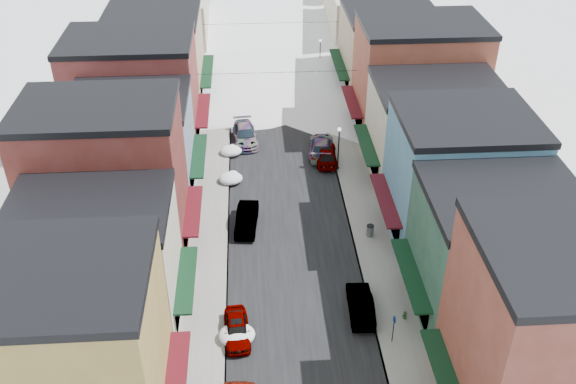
{
  "coord_description": "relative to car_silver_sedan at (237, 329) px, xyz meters",
  "views": [
    {
      "loc": [
        -2.88,
        -20.53,
        31.91
      ],
      "look_at": [
        0.0,
        23.6,
        2.56
      ],
      "focal_mm": 40.0,
      "sensor_mm": 36.0,
      "label": 1
    }
  ],
  "objects": [
    {
      "name": "car_lane_silver",
      "position": [
        2.58,
        49.54,
        -0.0
      ],
      "size": [
        1.83,
        4.17,
        1.4
      ],
      "primitive_type": "imported",
      "rotation": [
        0.0,
        0.0,
        -0.05
      ],
      "color": "gray",
      "rests_on": "ground"
    },
    {
      "name": "bldg_r_cream",
      "position": [
        17.99,
        19.87,
        3.81
      ],
      "size": [
        12.3,
        9.2,
        9.0
      ],
      "color": "#C0B99B",
      "rests_on": "ground"
    },
    {
      "name": "snow_pile_near",
      "position": [
        0.02,
        -0.25,
        -0.21
      ],
      "size": [
        2.44,
        2.7,
        1.03
      ],
      "color": "white",
      "rests_on": "ground"
    },
    {
      "name": "bldg_l_cream",
      "position": [
        -8.89,
        2.37,
        4.06
      ],
      "size": [
        11.3,
        8.2,
        9.5
      ],
      "color": "beige",
      "rests_on": "ground"
    },
    {
      "name": "bldg_r_brick_far",
      "position": [
        18.49,
        28.87,
        5.06
      ],
      "size": [
        13.3,
        9.2,
        11.5
      ],
      "color": "brown",
      "rests_on": "ground"
    },
    {
      "name": "streetlamp_near",
      "position": [
        9.5,
        20.88,
        2.19
      ],
      "size": [
        0.36,
        0.36,
        4.34
      ],
      "color": "black",
      "rests_on": "sidewalk_right"
    },
    {
      "name": "bldg_r_blue",
      "position": [
        17.49,
        10.87,
        4.56
      ],
      "size": [
        11.3,
        9.2,
        10.5
      ],
      "color": "teal",
      "rests_on": "ground"
    },
    {
      "name": "overhead_cables",
      "position": [
        4.3,
        37.37,
        5.5
      ],
      "size": [
        16.4,
        15.04,
        0.04
      ],
      "color": "black",
      "rests_on": "ground"
    },
    {
      "name": "bldg_r_tan",
      "position": [
        17.49,
        38.87,
        4.06
      ],
      "size": [
        11.3,
        11.2,
        9.5
      ],
      "color": "#947E61",
      "rests_on": "ground"
    },
    {
      "name": "car_lane_white",
      "position": [
        6.5,
        53.34,
        0.08
      ],
      "size": [
        3.12,
        5.85,
        1.57
      ],
      "primitive_type": "imported",
      "rotation": [
        0.0,
        0.0,
        3.05
      ],
      "color": "silver",
      "rests_on": "ground"
    },
    {
      "name": "curb_left",
      "position": [
        -0.75,
        49.87,
        -0.63
      ],
      "size": [
        0.1,
        160.0,
        0.15
      ],
      "primitive_type": "cube",
      "color": "slate",
      "rests_on": "ground"
    },
    {
      "name": "car_silver_wagon",
      "position": [
        0.8,
        26.9,
        0.1
      ],
      "size": [
        2.77,
        5.73,
        1.61
      ],
      "primitive_type": "imported",
      "rotation": [
        0.0,
        0.0,
        0.1
      ],
      "color": "gray",
      "rests_on": "ground"
    },
    {
      "name": "planter_far",
      "position": [
        11.54,
        0.84,
        -0.28
      ],
      "size": [
        0.34,
        0.34,
        0.55
      ],
      "primitive_type": "imported",
      "rotation": [
        0.0,
        0.0,
        0.12
      ],
      "color": "#335727",
      "rests_on": "sidewalk_right"
    },
    {
      "name": "snow_pile_mid",
      "position": [
        -0.58,
        19.31,
        -0.26
      ],
      "size": [
        2.2,
        2.55,
        0.93
      ],
      "color": "white",
      "rests_on": "ground"
    },
    {
      "name": "trash_can",
      "position": [
        10.75,
        10.25,
        -0.04
      ],
      "size": [
        0.6,
        0.6,
        1.01
      ],
      "color": "#5A5D60",
      "rests_on": "sidewalk_right"
    },
    {
      "name": "car_black_sedan",
      "position": [
        8.25,
        23.99,
        0.12
      ],
      "size": [
        3.03,
        5.92,
        1.64
      ],
      "primitive_type": "imported",
      "rotation": [
        0.0,
        0.0,
        3.01
      ],
      "color": "black",
      "rests_on": "ground"
    },
    {
      "name": "sidewalk_right",
      "position": [
        10.9,
        49.87,
        -0.63
      ],
      "size": [
        3.2,
        160.0,
        0.15
      ],
      "primitive_type": "cube",
      "color": "gray",
      "rests_on": "ground"
    },
    {
      "name": "bldg_l_brick_far",
      "position": [
        -9.89,
        27.87,
        4.81
      ],
      "size": [
        13.3,
        9.2,
        11.0
      ],
      "color": "maroon",
      "rests_on": "ground"
    },
    {
      "name": "bldg_r_green",
      "position": [
        17.49,
        1.87,
        4.06
      ],
      "size": [
        11.3,
        9.2,
        9.5
      ],
      "color": "#224737",
      "rests_on": "ground"
    },
    {
      "name": "sidewalk_left",
      "position": [
        -2.3,
        49.87,
        -0.63
      ],
      "size": [
        3.2,
        160.0,
        0.15
      ],
      "primitive_type": "cube",
      "color": "gray",
      "rests_on": "ground"
    },
    {
      "name": "bldg_l_brick_near",
      "position": [
        -9.39,
        10.37,
        5.56
      ],
      "size": [
        12.3,
        8.2,
        12.5
      ],
      "color": "maroon",
      "rests_on": "ground"
    },
    {
      "name": "streetlamp_far",
      "position": [
        10.28,
        44.25,
        2.05
      ],
      "size": [
        0.34,
        0.34,
        4.13
      ],
      "color": "black",
      "rests_on": "sidewalk_right"
    },
    {
      "name": "curb_right",
      "position": [
        9.35,
        49.87,
        -0.63
      ],
      "size": [
        0.1,
        160.0,
        0.15
      ],
      "primitive_type": "cube",
      "color": "slate",
      "rests_on": "ground"
    },
    {
      "name": "car_gray_suv",
      "position": [
        8.6,
        22.47,
        0.13
      ],
      "size": [
        2.28,
        5.01,
        1.67
      ],
      "primitive_type": "imported",
      "rotation": [
        0.0,
        0.0,
        3.08
      ],
      "color": "gray",
      "rests_on": "ground"
    },
    {
      "name": "snow_pile_far",
      "position": [
        -0.58,
        24.42,
        -0.27
      ],
      "size": [
        2.15,
        2.52,
        0.91
      ],
      "color": "white",
      "rests_on": "ground"
    },
    {
      "name": "parking_sign",
      "position": [
        10.25,
        -1.25,
        0.79
      ],
      "size": [
        0.14,
        0.3,
        2.3
      ],
      "color": "black",
      "rests_on": "sidewalk_right"
    },
    {
      "name": "car_dark_hatch",
      "position": [
        0.8,
        12.31,
        0.08
      ],
      "size": [
        2.13,
        4.89,
        1.56
      ],
      "primitive_type": "imported",
      "rotation": [
        0.0,
        0.0,
        -0.1
      ],
      "color": "black",
      "rests_on": "ground"
    },
    {
      "name": "road",
      "position": [
        4.3,
        49.87,
        -0.7
      ],
      "size": [
        10.0,
        160.0,
        0.01
      ],
      "primitive_type": "cube",
      "color": "black",
      "rests_on": "ground"
    },
    {
      "name": "bldg_r_brick_near",
      "position": [
        17.99,
        -7.13,
        5.56
      ],
      "size": [
        12.3,
        9.2,
        12.5
      ],
      "color": "brown",
      "rests_on": "ground"
    },
    {
      "name": "car_green_sedan",
      "position": [
        8.6,
        1.71,
        0.06
      ],
      "size": [
        1.79,
        4.7,
        1.53
      ],
      "primitive_type": "imported",
      "rotation": [
        0.0,
        0.0,
        3.1
      ],
      "color": "black",
      "rests_on": "ground"
    },
    {
      "name": "bldg_l_grayblue",
      "position": [
        -8.89,
        18.87,
        3.81
      ],
      "size": [
        11.3,
        9.2,
        9.0
      ],
      "color": "#798BA2",
      "rests_on": "ground"
    },
    {
      "name": "car_silver_sedan",
      "position": [
        0.0,
        0.0,
        0.0
      ],
      "size": [
        1.95,
        4.23,
        1.4
      ],
      "primitive_type": "imported",
      "rotation": [
        0.0,
        0.0,
        0.07
      ],
      "color": "#9C9EA4",
      "rests_on": "ground"
    },
    {
      "name": "bldg_l_tan",
      "position": [
        -8.89,
        37.87,
        4.31
      ],
      "size": [
        11.3,
        11.2,
        10.0
      ],
      "color": "tan",
      "rests_on": "ground"
    },
    {
      "name": "bldg_l_yellow",
      "position": [
        -8.89,
        -6.13,
        5.06
      ],
      "size": [
        11.3,
        8.7,
        11.5
      ],
      "color": "#A5853C",
      "rests_on": "ground"
    }
  ]
}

